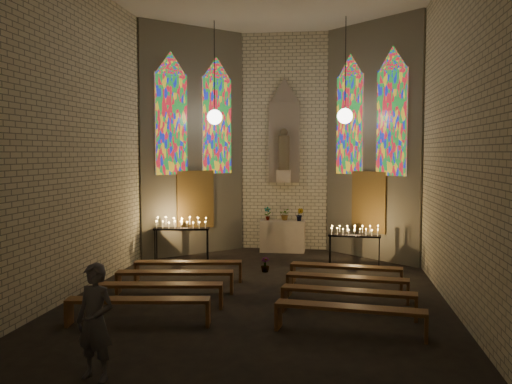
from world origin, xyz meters
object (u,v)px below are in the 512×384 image
(votive_stand_right, at_px, (355,233))
(votive_stand_left, at_px, (181,226))
(visitor, at_px, (95,322))
(aisle_flower_pot, at_px, (265,265))
(altar, at_px, (283,236))

(votive_stand_right, bearing_deg, votive_stand_left, -175.32)
(votive_stand_right, xyz_separation_m, visitor, (-3.84, -8.63, -0.10))
(votive_stand_left, xyz_separation_m, votive_stand_right, (4.99, -0.06, -0.11))
(visitor, bearing_deg, aisle_flower_pot, 94.00)
(aisle_flower_pot, distance_m, votive_stand_right, 2.76)
(altar, distance_m, votive_stand_right, 2.94)
(aisle_flower_pot, height_order, votive_stand_right, votive_stand_right)
(altar, bearing_deg, aisle_flower_pot, -93.21)
(altar, distance_m, votive_stand_left, 3.40)
(aisle_flower_pot, bearing_deg, altar, 86.79)
(aisle_flower_pot, distance_m, visitor, 7.57)
(aisle_flower_pot, relative_size, votive_stand_right, 0.27)
(aisle_flower_pot, bearing_deg, votive_stand_left, 153.74)
(altar, relative_size, votive_stand_left, 0.85)
(aisle_flower_pot, distance_m, votive_stand_left, 3.04)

